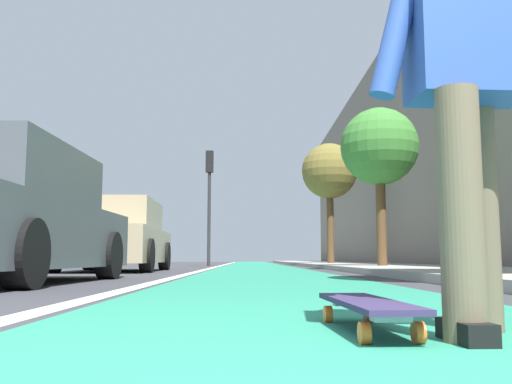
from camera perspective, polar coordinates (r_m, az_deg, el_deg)
The scene contains 11 objects.
ground_plane at distance 10.71m, azimuth 0.75°, elevation -8.16°, with size 80.00×80.00×0.00m, color #38383D.
bike_lane_paint at distance 24.71m, azimuth -0.13°, elevation -7.36°, with size 56.00×2.35×0.00m, color #288466.
lane_stripe_white at distance 20.73m, azimuth -3.70°, elevation -7.46°, with size 52.00×0.16×0.01m, color silver.
sidewalk_curb at distance 19.04m, azimuth 10.02°, elevation -7.28°, with size 52.00×3.20×0.11m, color #9E9B93.
building_facade at distance 23.88m, azimuth 14.02°, elevation 3.56°, with size 40.00×1.20×8.90m, color gray.
skateboard at distance 2.13m, azimuth 11.06°, elevation -11.19°, with size 0.85×0.24×0.11m.
skater_person at distance 2.18m, azimuth 20.47°, elevation 11.67°, with size 0.47×0.72×1.64m.
parked_car_mid at distance 12.38m, azimuth -14.00°, elevation -4.46°, with size 4.30×2.04×1.48m.
traffic_light at distance 20.95m, azimuth -4.72°, elevation 0.60°, with size 0.33×0.28×4.25m.
street_tree_mid at distance 13.91m, azimuth 12.33°, elevation 4.38°, with size 1.86×1.86×3.87m.
street_tree_far at distance 22.06m, azimuth 7.42°, elevation 2.00°, with size 2.14×2.14×4.71m.
Camera 1 is at (-0.71, 0.29, 0.26)m, focal length 39.67 mm.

